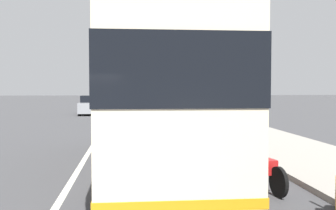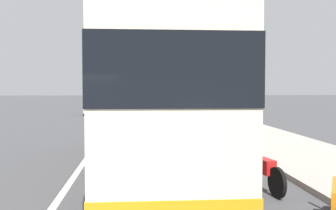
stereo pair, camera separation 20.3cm
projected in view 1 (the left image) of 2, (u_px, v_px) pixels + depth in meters
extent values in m
cube|color=#9E998E|center=(298.00, 152.00, 13.75)|extent=(110.00, 3.60, 0.14)
cube|color=silver|center=(85.00, 158.00, 13.05)|extent=(110.00, 0.16, 0.01)
cube|color=beige|center=(156.00, 100.00, 11.02)|extent=(10.75, 2.55, 3.19)
cube|color=black|center=(156.00, 78.00, 11.00)|extent=(10.79, 2.59, 1.10)
cube|color=orange|center=(156.00, 149.00, 11.08)|extent=(10.78, 2.58, 0.16)
cylinder|color=black|center=(116.00, 137.00, 14.39)|extent=(1.00, 0.30, 1.00)
cylinder|color=black|center=(181.00, 137.00, 14.62)|extent=(1.00, 0.30, 1.00)
cylinder|color=black|center=(107.00, 183.00, 7.55)|extent=(1.00, 0.30, 1.00)
cylinder|color=black|center=(229.00, 180.00, 7.79)|extent=(1.00, 0.30, 1.00)
cylinder|color=black|center=(241.00, 167.00, 10.00)|extent=(0.65, 0.20, 0.65)
cylinder|color=black|center=(279.00, 182.00, 8.36)|extent=(0.65, 0.20, 0.65)
cube|color=red|center=(258.00, 163.00, 9.16)|extent=(1.30, 0.47, 0.31)
cylinder|color=#4C4C51|center=(244.00, 143.00, 9.85)|extent=(0.06, 0.06, 0.70)
cube|color=gray|center=(91.00, 107.00, 33.84)|extent=(4.38, 1.86, 0.84)
cube|color=black|center=(92.00, 99.00, 34.02)|extent=(2.01, 1.70, 0.57)
cylinder|color=black|center=(101.00, 112.00, 32.51)|extent=(0.64, 0.22, 0.64)
cylinder|color=black|center=(79.00, 112.00, 32.33)|extent=(0.64, 0.22, 0.64)
cylinder|color=black|center=(102.00, 110.00, 35.37)|extent=(0.64, 0.22, 0.64)
cylinder|color=black|center=(83.00, 110.00, 35.19)|extent=(0.64, 0.22, 0.64)
cube|color=#2D7238|center=(138.00, 113.00, 26.96)|extent=(4.52, 1.84, 0.79)
cube|color=black|center=(138.00, 103.00, 26.66)|extent=(2.16, 1.63, 0.52)
cylinder|color=black|center=(127.00, 115.00, 28.39)|extent=(0.65, 0.24, 0.64)
cylinder|color=black|center=(149.00, 115.00, 28.50)|extent=(0.65, 0.24, 0.64)
cylinder|color=black|center=(126.00, 118.00, 25.45)|extent=(0.65, 0.24, 0.64)
cylinder|color=black|center=(150.00, 118.00, 25.56)|extent=(0.65, 0.24, 0.64)
cube|color=gold|center=(139.00, 101.00, 48.62)|extent=(4.73, 1.86, 0.82)
cube|color=black|center=(139.00, 96.00, 48.66)|extent=(2.16, 1.64, 0.53)
cylinder|color=black|center=(133.00, 103.00, 50.11)|extent=(0.65, 0.24, 0.64)
cylinder|color=black|center=(146.00, 103.00, 50.22)|extent=(0.65, 0.24, 0.64)
cylinder|color=black|center=(133.00, 104.00, 47.04)|extent=(0.65, 0.24, 0.64)
cylinder|color=black|center=(146.00, 104.00, 47.14)|extent=(0.65, 0.24, 0.64)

